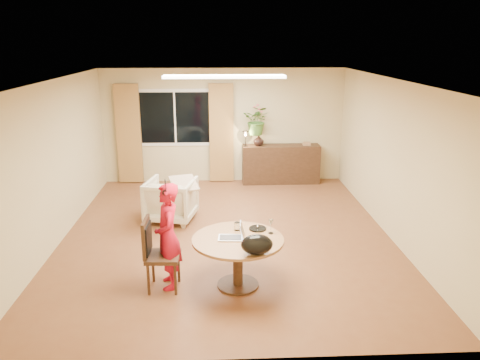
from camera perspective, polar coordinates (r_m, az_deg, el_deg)
The scene contains 24 objects.
floor at distance 8.06m, azimuth -1.61°, elevation -6.70°, with size 6.50×6.50×0.00m, color brown.
ceiling at distance 7.41m, azimuth -1.78°, elevation 12.06°, with size 6.50×6.50×0.00m, color white.
wall_back at distance 10.81m, azimuth -2.03°, elevation 6.61°, with size 5.50×5.50×0.00m, color tan.
wall_left at distance 8.07m, azimuth -21.63°, elevation 1.90°, with size 6.50×6.50×0.00m, color tan.
wall_right at distance 8.15m, azimuth 18.03°, elevation 2.41°, with size 6.50×6.50×0.00m, color tan.
window at distance 10.80m, azimuth -7.93°, elevation 7.52°, with size 1.70×0.03×1.30m.
curtain_left at distance 10.93m, azimuth -13.40°, elevation 5.45°, with size 0.55×0.08×2.25m, color olive.
curtain_right at distance 10.74m, azimuth -2.28°, elevation 5.70°, with size 0.55×0.08×2.25m, color olive.
ceiling_panel at distance 8.61m, azimuth -1.92°, elevation 12.49°, with size 2.20×0.35×0.05m, color white.
dining_table at distance 6.27m, azimuth -0.26°, elevation -8.38°, with size 1.22×1.22×0.69m.
dining_chair at distance 6.31m, azimuth -9.38°, elevation -8.94°, with size 0.47×0.43×0.99m, color black, non-canonical shape.
child at distance 6.27m, azimuth -8.79°, elevation -6.79°, with size 0.35×0.53×1.45m, color red.
laptop at distance 6.16m, azimuth -1.16°, elevation -6.15°, with size 0.34×0.23×0.23m, color #B7B7BC, non-canonical shape.
tumbler at distance 6.43m, azimuth -0.35°, elevation -5.68°, with size 0.08×0.08×0.11m, color white, non-canonical shape.
wine_glass at distance 6.34m, azimuth 3.78°, elevation -5.66°, with size 0.07×0.07×0.20m, color white, non-canonical shape.
pot_lid at distance 6.49m, azimuth 2.17°, elevation -5.86°, with size 0.24×0.24×0.04m, color white, non-canonical shape.
handbag at distance 5.72m, azimuth 2.07°, elevation -7.87°, with size 0.39×0.23×0.26m, color black, non-canonical shape.
armchair at distance 8.66m, azimuth -8.40°, elevation -2.40°, with size 0.84×0.86×0.78m, color beige.
throw at distance 8.47m, azimuth -6.88°, elevation 0.13°, with size 0.45×0.55×0.03m, color beige, non-canonical shape.
sideboard at distance 10.85m, azimuth 4.99°, elevation 1.95°, with size 1.77×0.43×0.88m, color black.
vase at distance 10.67m, azimuth 2.27°, elevation 4.87°, with size 0.24×0.24×0.25m, color black.
bouquet at distance 10.58m, azimuth 2.12°, elevation 7.27°, with size 0.59×0.51×0.66m, color #276124.
book_stack at distance 10.84m, azimuth 8.14°, elevation 4.43°, with size 0.18×0.14×0.07m, color #93714B, non-canonical shape.
desk_lamp at distance 10.58m, azimuth 0.67°, elevation 5.11°, with size 0.15×0.15×0.37m, color black, non-canonical shape.
Camera 1 is at (-0.12, -7.39, 3.21)m, focal length 35.00 mm.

